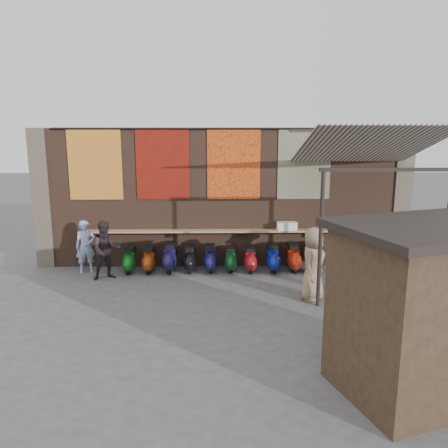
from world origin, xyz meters
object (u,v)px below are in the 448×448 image
Objects in this scene: scooter_stool_1 at (149,260)px; scooter_stool_6 at (250,259)px; scooter_stool_3 at (190,259)px; scooter_stool_7 at (273,258)px; scooter_stool_2 at (170,257)px; diner_right at (106,250)px; shelf_box at (287,226)px; shopper_navy at (357,265)px; scooter_stool_9 at (313,257)px; scooter_stool_5 at (230,259)px; scooter_stool_8 at (293,258)px; diner_left at (86,246)px; market_stall at (423,314)px; scooter_stool_0 at (130,260)px; shopper_grey at (358,257)px; shopper_tan at (313,264)px; scooter_stool_4 at (210,258)px.

scooter_stool_1 is 2.85m from scooter_stool_6.
scooter_stool_7 is (2.35, -0.03, 0.03)m from scooter_stool_3.
scooter_stool_2 is 1.78m from diner_right.
shelf_box is 1.43m from scooter_stool_6.
scooter_stool_7 is at bearing -58.72° from shopper_navy.
scooter_stool_6 is at bearing -14.76° from diner_right.
shelf_box is 1.14m from scooter_stool_9.
scooter_stool_2 reaches higher than scooter_stool_5.
diner_left reaches higher than scooter_stool_8.
diner_right is at bearing -164.12° from scooter_stool_3.
scooter_stool_8 is 6.07m from market_stall.
scooter_stool_1 is 0.30× the size of market_stall.
scooter_stool_8 is 0.55m from scooter_stool_9.
scooter_stool_6 is 0.49× the size of shopper_navy.
shopper_navy reaches higher than scooter_stool_3.
scooter_stool_9 is at bearing -83.31° from shopper_navy.
scooter_stool_1 is 1.27m from diner_right.
diner_right is at bearing -150.45° from scooter_stool_1.
scooter_stool_8 is (1.78, -0.02, 0.05)m from scooter_stool_5.
scooter_stool_8 is at bearing 2.13° from scooter_stool_6.
scooter_stool_7 is at bearing 0.18° from scooter_stool_0.
scooter_stool_8 is at bearing 179.35° from scooter_stool_9.
market_stall reaches higher than diner_left.
diner_left is at bearing 120.03° from market_stall.
shopper_navy is (2.96, -1.97, 0.41)m from scooter_stool_5.
diner_right is 6.48m from shopper_grey.
shopper_tan is (5.92, -2.17, 0.13)m from diner_left.
scooter_stool_5 is 4.09m from diner_left.
shelf_box is at bearing -18.23° from diner_left.
scooter_stool_5 is 0.46× the size of diner_right.
scooter_stool_0 is 2.28m from scooter_stool_4.
scooter_stool_5 is at bearing -170.58° from shelf_box.
scooter_stool_9 is (0.55, -0.01, 0.01)m from scooter_stool_8.
scooter_stool_0 is 5.18m from scooter_stool_9.
scooter_stool_1 is 1.73m from scooter_stool_4.
market_stall reaches higher than shopper_grey.
market_stall reaches higher than shopper_navy.
shopper_navy reaches higher than scooter_stool_2.
market_stall is at bearing 74.24° from shopper_navy.
shopper_grey is (1.24, -1.85, 0.55)m from scooter_stool_8.
shopper_tan reaches higher than diner_left.
shopper_grey reaches higher than scooter_stool_7.
shopper_grey reaches higher than diner_right.
scooter_stool_4 is 3.31m from shopper_tan.
scooter_stool_5 is 0.49× the size of diner_left.
scooter_stool_9 is at bearing -0.74° from scooter_stool_5.
shelf_box is 2.58m from shopper_grey.
scooter_stool_1 is at bearing 15.62° from shopper_grey.
scooter_stool_0 is at bearing -179.82° from scooter_stool_7.
market_stall is (5.48, -5.92, 0.88)m from scooter_stool_0.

